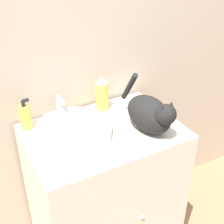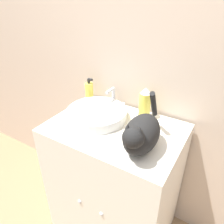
% 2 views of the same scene
% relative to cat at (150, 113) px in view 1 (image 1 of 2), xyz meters
% --- Properties ---
extents(wall_back, '(6.00, 0.05, 2.50)m').
position_rel_cat_xyz_m(wall_back, '(-0.21, 0.42, 0.26)').
color(wall_back, '#C6B29E').
rests_on(wall_back, ground_plane).
extents(vanity_cabinet, '(0.78, 0.56, 0.89)m').
position_rel_cat_xyz_m(vanity_cabinet, '(-0.21, 0.10, -0.54)').
color(vanity_cabinet, silver).
rests_on(vanity_cabinet, ground_plane).
extents(sink_basin, '(0.37, 0.37, 0.06)m').
position_rel_cat_xyz_m(sink_basin, '(-0.35, 0.13, -0.07)').
color(sink_basin, white).
rests_on(sink_basin, vanity_cabinet).
extents(faucet, '(0.17, 0.10, 0.14)m').
position_rel_cat_xyz_m(faucet, '(-0.35, 0.32, -0.04)').
color(faucet, silver).
rests_on(faucet, vanity_cabinet).
extents(cat, '(0.19, 0.40, 0.26)m').
position_rel_cat_xyz_m(cat, '(0.00, 0.00, 0.00)').
color(cat, black).
rests_on(cat, vanity_cabinet).
extents(soap_bottle, '(0.06, 0.06, 0.17)m').
position_rel_cat_xyz_m(soap_bottle, '(-0.54, 0.31, -0.03)').
color(soap_bottle, '#EADB4C').
rests_on(soap_bottle, vanity_cabinet).
extents(spray_bottle, '(0.07, 0.07, 0.20)m').
position_rel_cat_xyz_m(spray_bottle, '(-0.11, 0.30, 0.00)').
color(spray_bottle, '#EADB4C').
rests_on(spray_bottle, vanity_cabinet).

